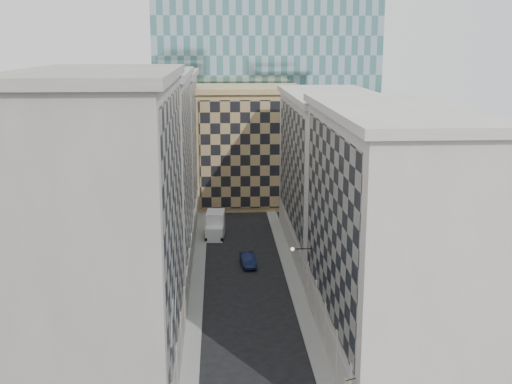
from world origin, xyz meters
name	(u,v)px	position (x,y,z in m)	size (l,w,h in m)	color
sidewalk_west	(197,288)	(-5.25, 30.00, 0.07)	(1.50, 100.00, 0.15)	gray
sidewalk_east	(295,286)	(5.25, 30.00, 0.07)	(1.50, 100.00, 0.15)	gray
bldg_left_a	(108,235)	(-10.88, 11.00, 11.82)	(10.80, 22.80, 23.70)	gray
bldg_left_b	(142,179)	(-10.88, 33.00, 11.32)	(10.80, 22.80, 22.70)	gray
bldg_left_c	(160,150)	(-10.88, 55.00, 10.83)	(10.80, 22.80, 21.70)	gray
bldg_right_a	(387,234)	(10.88, 15.00, 10.32)	(10.80, 26.80, 20.70)	#B9B2AA
bldg_right_b	(330,174)	(10.89, 42.00, 9.85)	(10.80, 28.80, 19.70)	#B9B2AA
tan_block	(248,145)	(2.00, 67.90, 9.44)	(16.80, 14.80, 18.80)	tan
church_tower	(233,34)	(0.00, 82.00, 26.95)	(7.20, 7.20, 51.50)	#302925
flagpoles_left	(174,310)	(-5.90, 6.00, 8.00)	(0.10, 6.33, 2.33)	gray
bracket_lamp	(294,249)	(4.38, 24.00, 6.20)	(1.98, 0.36, 0.36)	black
box_truck	(215,226)	(-3.33, 49.01, 1.39)	(2.73, 5.97, 3.20)	white
dark_car	(248,260)	(0.51, 36.88, 0.73)	(1.55, 4.43, 1.46)	#101B3D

